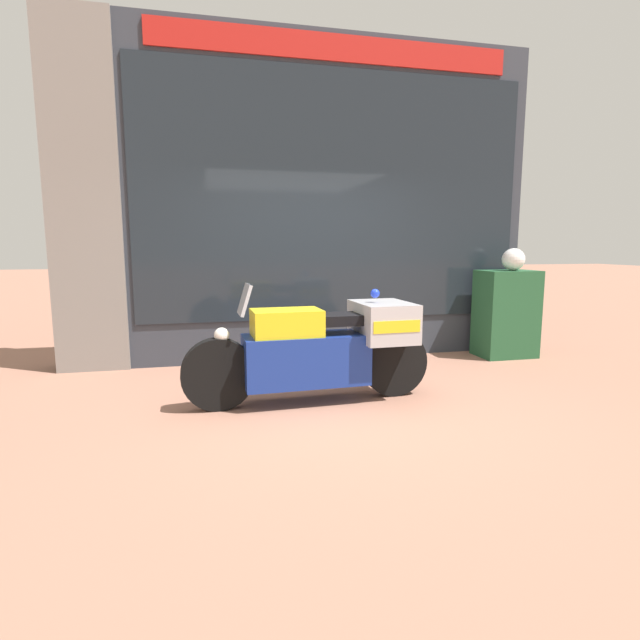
{
  "coord_description": "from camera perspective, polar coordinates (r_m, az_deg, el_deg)",
  "views": [
    {
      "loc": [
        -1.32,
        -4.57,
        1.51
      ],
      "look_at": [
        -0.14,
        0.52,
        0.73
      ],
      "focal_mm": 28.0,
      "sensor_mm": 36.0,
      "label": 1
    }
  ],
  "objects": [
    {
      "name": "paramedic_motorcycle",
      "position": [
        4.83,
        0.63,
        -2.9
      ],
      "size": [
        2.43,
        0.72,
        1.17
      ],
      "rotation": [
        0.0,
        0.0,
        3.18
      ],
      "color": "black",
      "rests_on": "ground"
    },
    {
      "name": "shop_building",
      "position": [
        6.66,
        -5.16,
        13.45
      ],
      "size": [
        6.14,
        0.55,
        4.15
      ],
      "color": "#333842",
      "rests_on": "ground"
    },
    {
      "name": "ground_plane",
      "position": [
        5.0,
        2.9,
        -9.08
      ],
      "size": [
        60.0,
        60.0,
        0.0
      ],
      "primitive_type": "plane",
      "color": "#9E6B56"
    },
    {
      "name": "window_display",
      "position": [
        6.89,
        1.0,
        -0.31
      ],
      "size": [
        4.86,
        0.3,
        1.86
      ],
      "color": "slate",
      "rests_on": "ground"
    },
    {
      "name": "utility_cabinet",
      "position": [
        7.25,
        20.48,
        0.68
      ],
      "size": [
        0.75,
        0.53,
        1.18
      ],
      "primitive_type": "cube",
      "color": "#235633",
      "rests_on": "ground"
    },
    {
      "name": "white_helmet",
      "position": [
        7.14,
        21.23,
        6.47
      ],
      "size": [
        0.3,
        0.3,
        0.3
      ],
      "primitive_type": "sphere",
      "color": "white",
      "rests_on": "utility_cabinet"
    }
  ]
}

